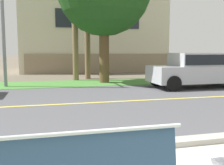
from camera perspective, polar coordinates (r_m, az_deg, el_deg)
ground_plane at (r=10.06m, az=-5.62°, el=-2.72°), size 140.00×140.00×0.00m
curb_edge at (r=4.70m, az=5.30°, el=-13.19°), size 44.00×0.30×0.11m
street_asphalt at (r=8.60m, az=-4.08°, el=-4.30°), size 52.00×8.00×0.01m
road_centre_line at (r=8.60m, az=-4.08°, el=-4.27°), size 48.00×0.14×0.01m
far_verge_grass at (r=13.66m, az=-7.99°, el=-0.19°), size 48.00×2.80×0.02m
car_silver_near at (r=12.66m, az=17.63°, el=2.85°), size 4.30×1.86×1.54m
streetlamp at (r=13.56m, az=-22.11°, el=15.64°), size 0.24×2.10×6.71m
garden_wall at (r=20.22m, az=0.75°, el=4.10°), size 13.00×0.36×1.40m
house_across_street at (r=23.16m, az=-4.46°, el=12.32°), size 12.09×6.91×7.68m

